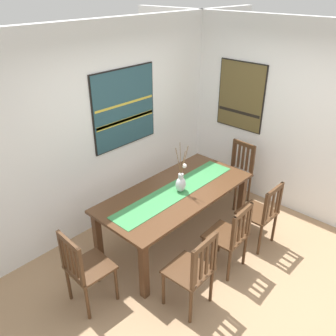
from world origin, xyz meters
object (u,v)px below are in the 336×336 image
Objects in this scene: chair_4 at (237,171)px; centerpiece_vase at (181,182)px; dining_table at (176,197)px; chair_1 at (261,213)px; painting_on_back_wall at (124,108)px; chair_0 at (230,236)px; chair_2 at (85,267)px; painting_on_side_wall at (241,96)px; chair_3 at (193,271)px.

centerpiece_vase is at bearing -179.12° from chair_4.
dining_table is 3.23× the size of centerpiece_vase.
chair_4 reaches higher than chair_1.
chair_0 is at bearing -92.31° from painting_on_back_wall.
chair_2 is 0.88× the size of painting_on_back_wall.
painting_on_back_wall is (1.52, 1.05, 1.08)m from chair_2.
chair_4 is (2.79, -0.01, 0.00)m from chair_2.
dining_table is 0.23m from centerpiece_vase.
chair_2 reaches higher than chair_0.
chair_0 is 2.25m from painting_on_side_wall.
centerpiece_vase is 0.67× the size of chair_4.
chair_0 is 1.00× the size of chair_1.
dining_table is 0.83m from chair_0.
chair_2 is at bearing 178.81° from centerpiece_vase.
centerpiece_vase is at bearing -56.84° from dining_table.
chair_0 is (-0.00, -0.76, -0.41)m from centerpiece_vase.
chair_1 is 1.07m from chair_4.
chair_3 is (-0.73, -0.80, -0.39)m from centerpiece_vase.
dining_table is at bearing 178.67° from chair_4.
painting_on_back_wall is (0.80, 1.88, 1.08)m from chair_3.
painting_on_side_wall is at bearing 24.27° from chair_3.
chair_2 is (-1.45, 0.79, 0.01)m from chair_0.
painting_on_back_wall is at bearing 153.84° from painting_on_side_wall.
painting_on_side_wall is (0.35, 0.26, 1.05)m from chair_4.
painting_on_back_wall reaches higher than chair_2.
painting_on_side_wall is (1.68, 0.28, 0.66)m from centerpiece_vase.
chair_1 is (0.65, -0.03, -0.00)m from chair_0.
dining_table is 2.18× the size of chair_4.
chair_1 is 0.86× the size of painting_on_back_wall.
painting_on_side_wall is at bearing 45.98° from chair_1.
chair_3 is 2.23m from chair_4.
chair_3 is (0.72, -0.83, -0.00)m from chair_2.
chair_2 is (-2.09, 0.82, 0.02)m from chair_1.
centerpiece_vase is 0.70× the size of chair_1.
chair_3 is at bearing -129.25° from dining_table.
chair_1 reaches higher than dining_table.
chair_3 reaches higher than chair_1.
chair_3 is 0.92× the size of painting_on_side_wall.
dining_table is 1.43m from chair_2.
painting_on_back_wall reaches higher than chair_4.
chair_4 reaches higher than chair_0.
dining_table is 1.10m from chair_1.
chair_0 is 0.86× the size of painting_on_back_wall.
painting_on_side_wall reaches higher than dining_table.
chair_1 is at bearing -51.24° from dining_table.
chair_4 is 1.14m from painting_on_side_wall.
chair_1 is at bearing -72.94° from painting_on_back_wall.
chair_4 reaches higher than dining_table.
chair_0 is 0.97× the size of chair_2.
chair_2 reaches higher than chair_1.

